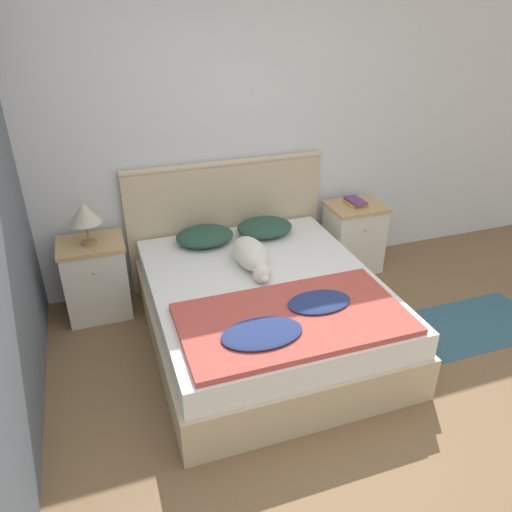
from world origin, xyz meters
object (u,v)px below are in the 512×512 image
at_px(nightstand_right, 353,237).
at_px(pillow_right, 265,227).
at_px(dog, 252,256).
at_px(table_lamp, 85,214).
at_px(nightstand_left, 96,278).
at_px(bed, 264,311).
at_px(pillow_left, 205,236).
at_px(book_stack, 355,202).

height_order(nightstand_right, pillow_right, nightstand_right).
xyz_separation_m(dog, table_lamp, (-1.11, 0.51, 0.28)).
relative_size(nightstand_right, dog, 0.99).
height_order(nightstand_left, nightstand_right, same).
bearing_deg(pillow_right, bed, -109.77).
bearing_deg(pillow_right, table_lamp, 179.22).
bearing_deg(dog, bed, -84.32).
relative_size(pillow_left, book_stack, 2.11).
bearing_deg(table_lamp, book_stack, 1.06).
bearing_deg(bed, pillow_left, 109.77).
relative_size(pillow_right, dog, 0.73).
relative_size(bed, pillow_left, 4.10).
xyz_separation_m(pillow_left, dog, (0.24, -0.49, 0.03)).
bearing_deg(book_stack, table_lamp, -178.94).
distance_m(pillow_left, dog, 0.55).
relative_size(bed, table_lamp, 5.82).
distance_m(pillow_right, book_stack, 0.89).
bearing_deg(pillow_right, dog, -119.45).
bearing_deg(nightstand_left, pillow_left, -2.47).
bearing_deg(pillow_left, bed, -70.23).
relative_size(pillow_left, dog, 0.73).
height_order(nightstand_left, table_lamp, table_lamp).
xyz_separation_m(bed, book_stack, (1.14, 0.78, 0.41)).
xyz_separation_m(nightstand_right, pillow_left, (-1.39, -0.04, 0.25)).
bearing_deg(bed, dog, 95.68).
bearing_deg(nightstand_right, nightstand_left, 180.00).
relative_size(nightstand_left, pillow_right, 1.36).
bearing_deg(pillow_left, table_lamp, 178.76).
relative_size(nightstand_left, pillow_left, 1.36).
bearing_deg(nightstand_right, table_lamp, -179.53).
height_order(nightstand_right, table_lamp, table_lamp).
xyz_separation_m(bed, pillow_left, (-0.26, 0.72, 0.32)).
height_order(nightstand_left, dog, dog).
height_order(dog, table_lamp, table_lamp).
relative_size(book_stack, table_lamp, 0.67).
height_order(nightstand_left, pillow_right, nightstand_left).
bearing_deg(table_lamp, dog, -24.75).
height_order(pillow_right, book_stack, book_stack).
height_order(bed, table_lamp, table_lamp).
distance_m(nightstand_right, pillow_right, 0.91).
distance_m(pillow_right, dog, 0.57).
distance_m(nightstand_left, nightstand_right, 2.27).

